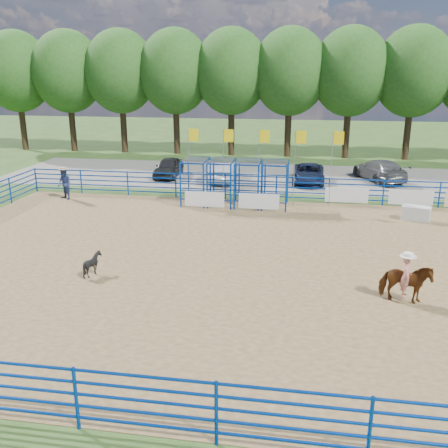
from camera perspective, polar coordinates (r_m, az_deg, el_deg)
The scene contains 14 objects.
ground at distance 19.81m, azimuth 4.18°, elevation -4.67°, with size 120.00×120.00×0.00m, color #3F5E25.
arena_dirt at distance 19.80m, azimuth 4.18°, elevation -4.64°, with size 30.00×20.00×0.02m, color olive.
gravel_strip at distance 36.11m, azimuth 6.63°, elevation 5.36°, with size 40.00×10.00×0.01m, color gray.
announcer_table at distance 27.14m, azimuth 21.08°, elevation 1.14°, with size 1.37×0.64×0.73m, color silver.
horse_and_rider at distance 17.37m, azimuth 20.05°, elevation -5.89°, with size 1.73×0.99×2.44m.
calf at distance 19.25m, azimuth -14.78°, elevation -4.42°, with size 0.71×0.79×0.88m, color black.
spectator_cowboy at distance 30.80m, azimuth -17.78°, elevation 4.42°, with size 1.13×1.08×1.90m.
car_a at distance 36.07m, azimuth -6.36°, elevation 6.45°, with size 1.59×3.95×1.35m, color black.
car_b at distance 34.55m, azimuth -0.14°, elevation 6.28°, with size 1.66×4.77×1.57m, color #94969C.
car_c at distance 34.37m, azimuth 9.63°, elevation 5.71°, with size 2.08×4.51×1.25m, color #141A32.
car_d at distance 36.22m, azimuth 17.35°, elevation 5.91°, with size 2.04×5.01×1.45m, color #4F4F51.
perimeter_fence at distance 19.54m, azimuth 4.23°, elevation -2.62°, with size 30.10×20.10×1.50m.
chute_assembly at distance 28.04m, azimuth 1.99°, elevation 4.64°, with size 19.32×2.41×4.20m.
treeline at distance 44.34m, azimuth 7.58°, elevation 17.32°, with size 56.40×6.40×11.24m.
Camera 1 is at (1.50, -18.32, 7.38)m, focal length 40.00 mm.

